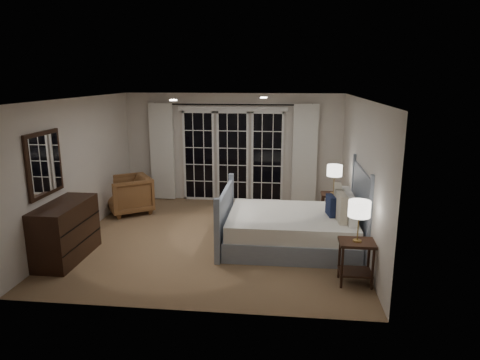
# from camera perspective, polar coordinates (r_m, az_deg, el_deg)

# --- Properties ---
(floor) EXTENTS (5.00, 5.00, 0.00)m
(floor) POSITION_cam_1_polar(r_m,az_deg,el_deg) (7.86, -3.21, -7.71)
(floor) COLOR #846047
(floor) RESTS_ON ground
(ceiling) EXTENTS (5.00, 5.00, 0.00)m
(ceiling) POSITION_cam_1_polar(r_m,az_deg,el_deg) (7.34, -3.48, 10.80)
(ceiling) COLOR white
(ceiling) RESTS_ON wall_back
(wall_left) EXTENTS (0.02, 5.00, 2.50)m
(wall_left) POSITION_cam_1_polar(r_m,az_deg,el_deg) (8.29, -20.66, 1.55)
(wall_left) COLOR beige
(wall_left) RESTS_ON floor
(wall_right) EXTENTS (0.02, 5.00, 2.50)m
(wall_right) POSITION_cam_1_polar(r_m,az_deg,el_deg) (7.51, 15.83, 0.73)
(wall_right) COLOR beige
(wall_right) RESTS_ON floor
(wall_back) EXTENTS (5.00, 0.02, 2.50)m
(wall_back) POSITION_cam_1_polar(r_m,az_deg,el_deg) (9.93, -0.95, 4.30)
(wall_back) COLOR beige
(wall_back) RESTS_ON floor
(wall_front) EXTENTS (5.00, 0.02, 2.50)m
(wall_front) POSITION_cam_1_polar(r_m,az_deg,el_deg) (5.14, -7.96, -4.74)
(wall_front) COLOR beige
(wall_front) RESTS_ON floor
(french_doors) EXTENTS (2.50, 0.04, 2.20)m
(french_doors) POSITION_cam_1_polar(r_m,az_deg,el_deg) (9.92, -0.98, 3.34)
(french_doors) COLOR black
(french_doors) RESTS_ON wall_back
(curtain_rod) EXTENTS (3.50, 0.03, 0.03)m
(curtain_rod) POSITION_cam_1_polar(r_m,az_deg,el_deg) (9.72, -1.05, 10.03)
(curtain_rod) COLOR black
(curtain_rod) RESTS_ON wall_back
(curtain_left) EXTENTS (0.55, 0.10, 2.25)m
(curtain_left) POSITION_cam_1_polar(r_m,az_deg,el_deg) (10.17, -10.32, 3.73)
(curtain_left) COLOR silver
(curtain_left) RESTS_ON curtain_rod
(curtain_right) EXTENTS (0.55, 0.10, 2.25)m
(curtain_right) POSITION_cam_1_polar(r_m,az_deg,el_deg) (9.76, 8.63, 3.39)
(curtain_right) COLOR silver
(curtain_right) RESTS_ON curtain_rod
(downlight_a) EXTENTS (0.12, 0.12, 0.01)m
(downlight_a) POSITION_cam_1_polar(r_m,az_deg,el_deg) (7.84, 3.15, 10.91)
(downlight_a) COLOR white
(downlight_a) RESTS_ON ceiling
(downlight_b) EXTENTS (0.12, 0.12, 0.01)m
(downlight_b) POSITION_cam_1_polar(r_m,az_deg,el_deg) (7.07, -8.91, 10.48)
(downlight_b) COLOR white
(downlight_b) RESTS_ON ceiling
(bed) EXTENTS (2.36, 1.70, 1.38)m
(bed) POSITION_cam_1_polar(r_m,az_deg,el_deg) (7.43, 7.32, -6.29)
(bed) COLOR #8593A1
(bed) RESTS_ON floor
(nightstand_left) EXTENTS (0.49, 0.39, 0.64)m
(nightstand_left) POSITION_cam_1_polar(r_m,az_deg,el_deg) (6.28, 15.23, -9.74)
(nightstand_left) COLOR black
(nightstand_left) RESTS_ON floor
(nightstand_right) EXTENTS (0.47, 0.38, 0.61)m
(nightstand_right) POSITION_cam_1_polar(r_m,az_deg,el_deg) (8.69, 12.27, -3.12)
(nightstand_right) COLOR black
(nightstand_right) RESTS_ON floor
(lamp_left) EXTENTS (0.30, 0.30, 0.58)m
(lamp_left) POSITION_cam_1_polar(r_m,az_deg,el_deg) (6.05, 15.63, -3.78)
(lamp_left) COLOR #B38F47
(lamp_left) RESTS_ON nightstand_left
(lamp_right) EXTENTS (0.30, 0.30, 0.57)m
(lamp_right) POSITION_cam_1_polar(r_m,az_deg,el_deg) (8.52, 12.49, 1.20)
(lamp_right) COLOR #B38F47
(lamp_right) RESTS_ON nightstand_right
(armchair) EXTENTS (1.21, 1.21, 0.80)m
(armchair) POSITION_cam_1_polar(r_m,az_deg,el_deg) (9.46, -14.60, -1.88)
(armchair) COLOR brown
(armchair) RESTS_ON floor
(dresser) EXTENTS (0.55, 1.30, 0.92)m
(dresser) POSITION_cam_1_polar(r_m,az_deg,el_deg) (7.39, -22.21, -6.34)
(dresser) COLOR black
(dresser) RESTS_ON floor
(mirror) EXTENTS (0.05, 0.85, 1.00)m
(mirror) POSITION_cam_1_polar(r_m,az_deg,el_deg) (7.23, -24.63, 1.96)
(mirror) COLOR black
(mirror) RESTS_ON wall_left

